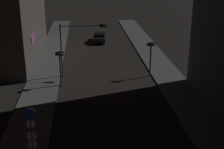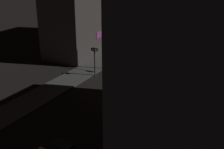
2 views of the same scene
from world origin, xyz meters
name	(u,v)px [view 1 (image 1 of 2)]	position (x,y,z in m)	size (l,w,h in m)	color
sidewalk_left	(47,70)	(-6.54, 28.20, 0.07)	(3.30, 60.40, 0.15)	#4C4C4C
sidewalk_right	(161,66)	(6.54, 28.20, 0.07)	(3.30, 60.40, 0.15)	#4C4C4C
far_car	(99,37)	(0.12, 41.04, 0.73)	(2.18, 4.59, 1.42)	black
traffic_light_overhead	(78,39)	(-2.83, 25.75, 4.13)	(4.87, 0.42, 5.71)	#47474C
traffic_light_left_kerb	(60,61)	(-4.64, 23.11, 2.58)	(0.80, 0.42, 3.59)	#47474C
traffic_light_right_kerb	(151,52)	(4.64, 25.12, 2.70)	(0.80, 0.42, 3.77)	#47474C
sign_pole_left	(32,137)	(-5.30, 8.81, 2.70)	(0.63, 0.10, 4.28)	#47474C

